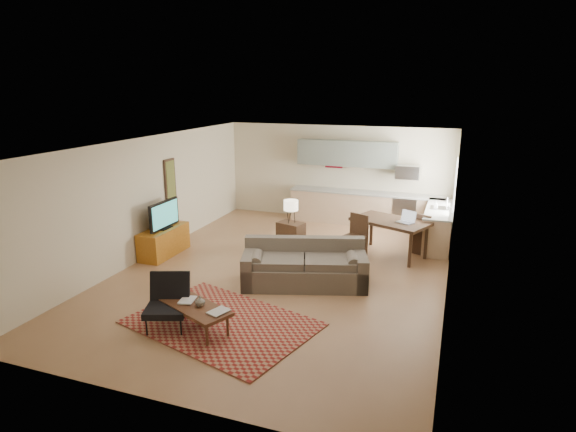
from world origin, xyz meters
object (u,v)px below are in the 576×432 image
at_px(armchair, 167,304).
at_px(tv_credenza, 164,241).
at_px(console_table, 291,237).
at_px(dining_table, 390,238).
at_px(sofa, 304,264).
at_px(coffee_table, 194,316).

relative_size(armchair, tv_credenza, 0.62).
xyz_separation_m(armchair, console_table, (0.62, 4.21, -0.08)).
height_order(armchair, console_table, armchair).
height_order(armchair, dining_table, armchair).
bearing_deg(armchair, tv_credenza, 104.28).
bearing_deg(console_table, tv_credenza, -138.59).
relative_size(sofa, coffee_table, 1.80).
bearing_deg(tv_credenza, console_table, 25.01).
bearing_deg(armchair, sofa, 37.22).
xyz_separation_m(console_table, dining_table, (2.23, 0.46, 0.07)).
bearing_deg(sofa, tv_credenza, 153.38).
distance_m(sofa, tv_credenza, 3.62).
relative_size(coffee_table, dining_table, 0.83).
relative_size(armchair, dining_table, 0.51).
distance_m(sofa, console_table, 2.03).
relative_size(console_table, dining_table, 0.42).
bearing_deg(dining_table, armchair, -98.26).
height_order(console_table, dining_table, dining_table).
relative_size(tv_credenza, dining_table, 0.83).
bearing_deg(console_table, coffee_table, -76.65).
bearing_deg(dining_table, coffee_table, -95.23).
bearing_deg(armchair, coffee_table, -1.34).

